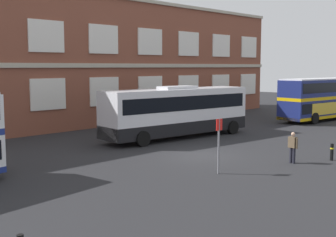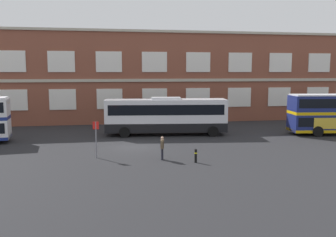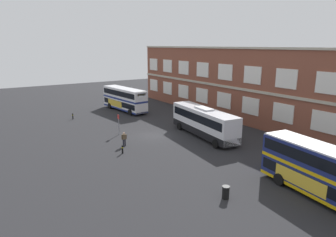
{
  "view_description": "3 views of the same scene",
  "coord_description": "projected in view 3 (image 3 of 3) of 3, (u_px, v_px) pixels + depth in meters",
  "views": [
    {
      "loc": [
        -20.05,
        -16.55,
        5.22
      ],
      "look_at": [
        0.46,
        3.15,
        1.9
      ],
      "focal_mm": 47.9,
      "sensor_mm": 36.0,
      "label": 1
    },
    {
      "loc": [
        -2.24,
        -30.41,
        6.3
      ],
      "look_at": [
        3.47,
        2.31,
        2.06
      ],
      "focal_mm": 39.1,
      "sensor_mm": 36.0,
      "label": 2
    },
    {
      "loc": [
        32.95,
        -19.02,
        11.65
      ],
      "look_at": [
        1.48,
        1.42,
        2.44
      ],
      "focal_mm": 32.35,
      "sensor_mm": 36.0,
      "label": 3
    }
  ],
  "objects": [
    {
      "name": "brick_terminal_building",
      "position": [
        256.0,
        85.0,
        46.97
      ],
      "size": [
        54.57,
        8.19,
        11.32
      ],
      "color": "brown",
      "rests_on": "ground"
    },
    {
      "name": "safety_bollard_west",
      "position": [
        73.0,
        116.0,
        48.28
      ],
      "size": [
        0.19,
        0.19,
        0.95
      ],
      "color": "black",
      "rests_on": "ground"
    },
    {
      "name": "touring_coach",
      "position": [
        204.0,
        122.0,
        38.99
      ],
      "size": [
        12.21,
        3.96,
        3.8
      ],
      "color": "silver",
      "rests_on": "ground"
    },
    {
      "name": "ground_plane",
      "position": [
        166.0,
        133.0,
        40.74
      ],
      "size": [
        120.0,
        120.0,
        0.0
      ],
      "primitive_type": "plane",
      "color": "#232326"
    },
    {
      "name": "waiting_passenger",
      "position": [
        124.0,
        138.0,
        35.4
      ],
      "size": [
        0.31,
        0.64,
        1.7
      ],
      "color": "black",
      "rests_on": "ground"
    },
    {
      "name": "bus_stand_flag",
      "position": [
        119.0,
        123.0,
        39.81
      ],
      "size": [
        0.44,
        0.1,
        2.7
      ],
      "color": "slate",
      "rests_on": "ground"
    },
    {
      "name": "station_litter_bin",
      "position": [
        226.0,
        192.0,
        23.39
      ],
      "size": [
        0.6,
        0.6,
        1.03
      ],
      "color": "black",
      "rests_on": "ground"
    },
    {
      "name": "safety_bollard_east",
      "position": [
        122.0,
        149.0,
        33.08
      ],
      "size": [
        0.19,
        0.19,
        0.95
      ],
      "color": "black",
      "rests_on": "ground"
    },
    {
      "name": "double_decker_near",
      "position": [
        125.0,
        99.0,
        54.26
      ],
      "size": [
        11.21,
        3.75,
        4.07
      ],
      "color": "silver",
      "rests_on": "ground"
    },
    {
      "name": "double_decker_middle",
      "position": [
        327.0,
        173.0,
        22.91
      ],
      "size": [
        11.23,
        3.89,
        4.07
      ],
      "color": "navy",
      "rests_on": "ground"
    }
  ]
}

